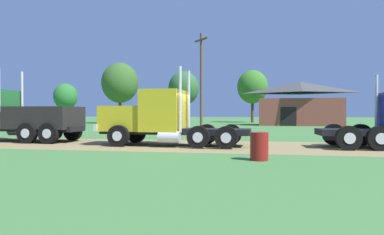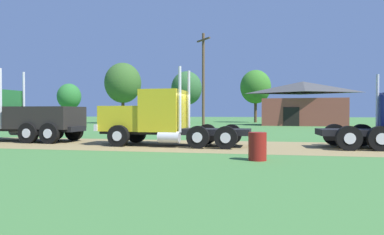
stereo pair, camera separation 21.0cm
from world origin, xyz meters
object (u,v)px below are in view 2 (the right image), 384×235
Objects in this scene: truck_near_left at (14,118)px; shed_building at (303,104)px; truck_foreground_white at (157,119)px; utility_pole_near at (203,79)px; steel_barrel at (257,146)px.

shed_building reaches higher than truck_near_left.
utility_pole_near is (-0.31, 15.99, 3.48)m from truck_foreground_white.
utility_pole_near is at bearing 91.10° from truck_foreground_white.
utility_pole_near reaches higher than shed_building.
steel_barrel is at bearing -21.80° from truck_near_left.
truck_near_left is 17.62m from utility_pole_near.
truck_foreground_white is 0.91× the size of truck_near_left.
steel_barrel is 0.09× the size of shed_building.
shed_building is at bearing 81.01° from steel_barrel.
truck_near_left is 0.79× the size of shed_building.
utility_pole_near is (-5.20, 20.54, 4.30)m from steel_barrel.
steel_barrel is at bearing -75.79° from utility_pole_near.
truck_near_left is (-8.69, 0.88, 0.02)m from truck_foreground_white.
shed_building is (18.75, 27.25, 1.29)m from truck_near_left.
truck_near_left is 0.91× the size of utility_pole_near.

